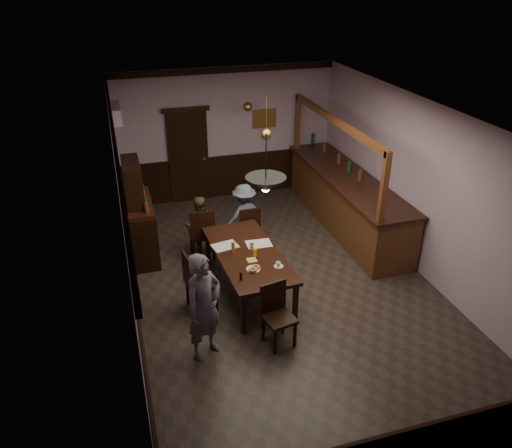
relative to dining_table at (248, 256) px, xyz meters
name	(u,v)px	position (x,y,z in m)	size (l,w,h in m)	color
room	(285,207)	(0.61, -0.02, 0.81)	(5.01, 8.01, 3.01)	#2D2621
dining_table	(248,256)	(0.00, 0.00, 0.00)	(1.11, 2.25, 0.75)	black
chair_far_left	(202,232)	(-0.52, 1.24, -0.11)	(0.47, 0.47, 1.04)	black
chair_far_right	(249,227)	(0.38, 1.29, -0.17)	(0.41, 0.41, 0.94)	black
chair_near	(277,311)	(0.06, -1.32, -0.16)	(0.49, 0.49, 0.95)	black
chair_side	(196,280)	(-0.92, -0.26, -0.12)	(0.51, 0.51, 1.03)	black
person_standing	(204,307)	(-0.98, -1.30, 0.12)	(0.59, 0.39, 1.62)	#585865
person_seated_left	(199,225)	(-0.53, 1.52, -0.11)	(0.56, 0.43, 1.15)	#4D5130
person_seated_right	(244,215)	(0.37, 1.57, -0.05)	(0.82, 0.47, 1.26)	slate
newspaper_left	(225,246)	(-0.31, 0.31, 0.07)	(0.42, 0.30, 0.01)	silver
newspaper_right	(259,244)	(0.26, 0.22, 0.07)	(0.42, 0.30, 0.01)	silver
napkin	(252,260)	(0.00, -0.24, 0.07)	(0.15, 0.15, 0.00)	#DEB852
saucer	(279,266)	(0.35, -0.54, 0.07)	(0.15, 0.15, 0.01)	white
coffee_cup	(278,264)	(0.34, -0.55, 0.11)	(0.08, 0.08, 0.07)	white
pastry_plate	(253,269)	(-0.05, -0.51, 0.07)	(0.22, 0.22, 0.01)	white
pastry_ring_a	(253,270)	(-0.08, -0.56, 0.10)	(0.13, 0.13, 0.04)	#C68C47
pastry_ring_b	(256,267)	(-0.01, -0.50, 0.10)	(0.13, 0.13, 0.04)	#C68C47
soda_can	(255,253)	(0.09, -0.14, 0.12)	(0.07, 0.07, 0.12)	yellow
beer_glass	(233,247)	(-0.23, 0.07, 0.16)	(0.06, 0.06, 0.20)	#BF721E
water_glass	(252,246)	(0.09, 0.07, 0.14)	(0.06, 0.06, 0.15)	silver
pepper_mill	(241,276)	(-0.31, -0.73, 0.13)	(0.04, 0.04, 0.14)	black
sideboard	(139,219)	(-1.60, 1.75, 0.07)	(0.51, 1.42, 1.88)	black
bar_counter	(346,200)	(2.60, 1.73, -0.09)	(0.98, 4.21, 2.36)	#4B2C14
door_back	(188,158)	(-0.29, 3.93, 0.36)	(0.90, 0.06, 2.10)	black
ac_unit	(115,113)	(-1.77, 2.88, 1.76)	(0.20, 0.85, 0.30)	white
picture_left_small	(129,241)	(-1.85, -1.62, 1.46)	(0.04, 0.28, 0.36)	olive
picture_left_large	(122,194)	(-1.85, 0.78, 1.01)	(0.04, 0.62, 0.48)	olive
picture_back	(264,119)	(1.51, 3.94, 1.11)	(0.55, 0.04, 0.42)	olive
pendant_iron	(266,185)	(0.04, -0.80, 1.60)	(0.56, 0.56, 0.83)	black
pendant_brass_mid	(266,134)	(0.71, 1.30, 1.61)	(0.20, 0.20, 0.81)	#BF8C3F
pendant_brass_far	(248,107)	(0.91, 3.21, 1.61)	(0.20, 0.20, 0.81)	#BF8C3F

